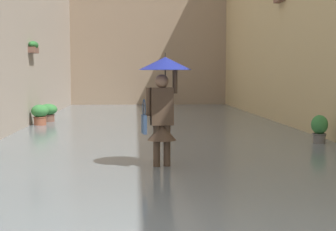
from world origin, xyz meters
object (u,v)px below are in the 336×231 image
person_wading (163,92)px  potted_plant_far_left (319,130)px  potted_plant_far_right (48,113)px  potted_plant_mid_right (40,115)px

person_wading → potted_plant_far_left: person_wading is taller
person_wading → potted_plant_far_right: bearing=-67.5°
person_wading → potted_plant_far_right: 8.89m
potted_plant_far_right → potted_plant_far_left: potted_plant_far_left is taller
potted_plant_far_left → person_wading: bearing=34.7°
potted_plant_mid_right → potted_plant_far_left: size_ratio=0.98×
person_wading → potted_plant_far_left: 4.65m
potted_plant_far_right → potted_plant_mid_right: potted_plant_mid_right is taller
potted_plant_far_right → potted_plant_mid_right: 1.10m
potted_plant_far_right → potted_plant_far_left: size_ratio=0.93×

